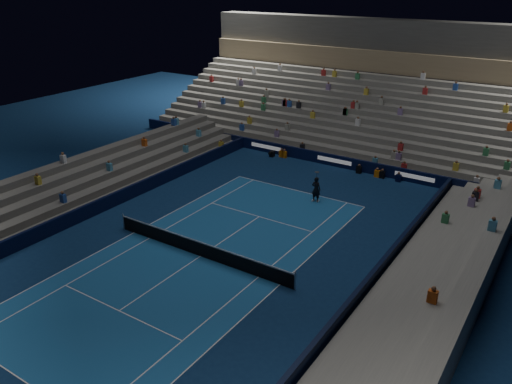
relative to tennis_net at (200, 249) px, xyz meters
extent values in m
plane|color=#0C254C|center=(0.00, 0.00, -0.50)|extent=(90.00, 90.00, 0.00)
cube|color=#1B5595|center=(0.00, 0.00, -0.50)|extent=(10.97, 23.77, 0.01)
cube|color=black|center=(0.00, 18.50, 0.00)|extent=(44.00, 0.25, 1.00)
cube|color=black|center=(9.70, 0.00, 0.00)|extent=(0.25, 37.00, 1.00)
cube|color=black|center=(-9.70, 0.00, 0.00)|extent=(0.25, 37.00, 1.00)
cube|color=slate|center=(0.00, 19.50, -0.25)|extent=(44.00, 1.00, 0.50)
cube|color=slate|center=(0.00, 20.50, 0.00)|extent=(44.00, 1.00, 1.00)
cube|color=slate|center=(0.00, 21.50, 0.25)|extent=(44.00, 1.00, 1.50)
cube|color=slate|center=(0.00, 22.50, 0.50)|extent=(44.00, 1.00, 2.00)
cube|color=slate|center=(0.00, 23.50, 0.75)|extent=(44.00, 1.00, 2.50)
cube|color=slate|center=(0.00, 24.50, 1.00)|extent=(44.00, 1.00, 3.00)
cube|color=slate|center=(0.00, 25.50, 1.25)|extent=(44.00, 1.00, 3.50)
cube|color=slate|center=(0.00, 26.50, 1.50)|extent=(44.00, 1.00, 4.00)
cube|color=slate|center=(0.00, 27.50, 1.75)|extent=(44.00, 1.00, 4.50)
cube|color=slate|center=(0.00, 28.50, 2.00)|extent=(44.00, 1.00, 5.00)
cube|color=slate|center=(0.00, 29.50, 2.25)|extent=(44.00, 1.00, 5.50)
cube|color=slate|center=(0.00, 30.50, 2.50)|extent=(44.00, 1.00, 6.00)
cube|color=#8B7656|center=(0.00, 31.60, 6.60)|extent=(44.00, 0.60, 2.20)
cube|color=#3F3F3D|center=(0.00, 33.00, 9.20)|extent=(44.00, 2.40, 3.00)
cube|color=slate|center=(10.50, 0.00, -0.25)|extent=(1.00, 37.00, 0.50)
cube|color=slate|center=(11.50, 0.00, 0.00)|extent=(1.00, 37.00, 1.00)
cube|color=slate|center=(12.50, 0.00, 0.25)|extent=(1.00, 37.00, 1.50)
cube|color=slate|center=(13.50, 0.00, 0.50)|extent=(1.00, 37.00, 2.00)
cube|color=slate|center=(14.50, 0.00, 0.75)|extent=(1.00, 37.00, 2.50)
cube|color=#5E5E5A|center=(-10.50, 0.00, -0.25)|extent=(1.00, 37.00, 0.50)
cube|color=#5E5E5A|center=(-11.50, 0.00, 0.00)|extent=(1.00, 37.00, 1.00)
cube|color=#5E5E5A|center=(-12.50, 0.00, 0.25)|extent=(1.00, 37.00, 1.50)
cube|color=#5E5E5A|center=(-13.50, 0.00, 0.50)|extent=(1.00, 37.00, 2.00)
cube|color=#5E5E5A|center=(-14.50, 0.00, 0.75)|extent=(1.00, 37.00, 2.50)
cylinder|color=#B2B2B7|center=(-6.40, 0.00, 0.05)|extent=(0.10, 0.10, 1.10)
cylinder|color=#B2B2B7|center=(6.40, 0.00, 0.05)|extent=(0.10, 0.10, 1.10)
cube|color=black|center=(0.00, 0.00, -0.05)|extent=(12.80, 0.03, 0.90)
cube|color=white|center=(0.00, 0.00, 0.44)|extent=(12.80, 0.04, 0.08)
imported|color=black|center=(2.06, 10.86, 0.46)|extent=(0.71, 0.47, 1.92)
cube|color=black|center=(-5.89, 17.66, -0.24)|extent=(0.41, 0.50, 0.52)
cylinder|color=black|center=(-5.89, 17.25, -0.09)|extent=(0.18, 0.36, 0.16)
camera|label=1|loc=(17.19, -20.20, 14.89)|focal=35.83mm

